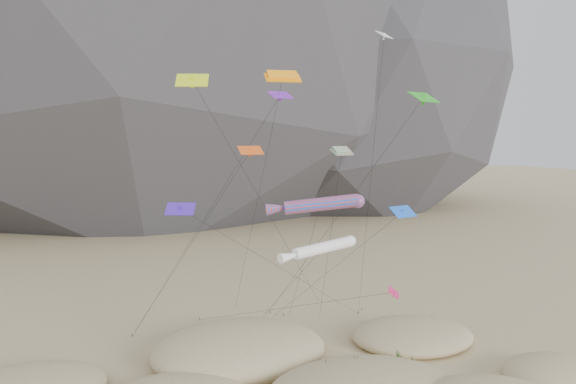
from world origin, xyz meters
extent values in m
ellipsoid|color=black|center=(56.00, 110.00, 38.00)|extent=(130.55, 126.41, 100.00)
ellipsoid|color=#CCB789|center=(17.89, 0.67, 0.56)|extent=(8.84, 7.51, 2.50)
ellipsoid|color=#CCB789|center=(-3.82, 14.32, 0.88)|extent=(15.17, 12.89, 3.91)
ellipsoid|color=#CCB789|center=(12.57, 12.44, 0.52)|extent=(11.70, 9.94, 2.31)
ellipsoid|color=black|center=(2.20, 5.18, 1.10)|extent=(3.05, 2.61, 0.91)
ellipsoid|color=black|center=(5.92, 5.71, 1.00)|extent=(2.54, 2.18, 0.76)
ellipsoid|color=black|center=(18.43, 3.25, 0.60)|extent=(2.48, 2.12, 0.74)
ellipsoid|color=black|center=(-0.99, 15.51, 1.00)|extent=(2.84, 2.43, 0.85)
ellipsoid|color=black|center=(-0.77, 14.23, 0.90)|extent=(2.45, 2.09, 0.73)
ellipsoid|color=black|center=(14.86, 13.52, 0.70)|extent=(2.58, 2.21, 0.77)
ellipsoid|color=black|center=(10.81, 11.39, 0.60)|extent=(2.12, 1.82, 0.64)
cylinder|color=#3F2D1E|center=(-0.39, 20.28, 0.15)|extent=(0.08, 0.08, 0.30)
cylinder|color=#3F2D1E|center=(2.98, 24.98, 0.15)|extent=(0.08, 0.08, 0.30)
cylinder|color=#3F2D1E|center=(4.02, 23.76, 0.15)|extent=(0.08, 0.08, 0.30)
cylinder|color=#3F2D1E|center=(9.85, 27.47, 0.15)|extent=(0.08, 0.08, 0.30)
cylinder|color=#3F2D1E|center=(11.75, 21.31, 0.15)|extent=(0.08, 0.08, 0.30)
cylinder|color=#3F2D1E|center=(-4.65, 25.71, 0.15)|extent=(0.08, 0.08, 0.30)
cylinder|color=#3F2D1E|center=(12.75, 22.32, 0.15)|extent=(0.08, 0.08, 0.30)
cylinder|color=#3F2D1E|center=(-11.72, 23.35, 0.15)|extent=(0.08, 0.08, 0.30)
cylinder|color=red|center=(1.82, 9.95, 13.73)|extent=(6.00, 3.02, 1.69)
sphere|color=red|center=(4.60, 8.96, 13.96)|extent=(1.14, 1.14, 1.14)
cone|color=red|center=(-1.23, 11.03, 13.43)|extent=(2.63, 1.74, 1.21)
cylinder|color=black|center=(3.21, 16.81, 6.86)|extent=(2.79, 13.75, 13.74)
cylinder|color=white|center=(0.17, 6.00, 11.06)|extent=(5.24, 1.98, 1.18)
sphere|color=white|center=(2.68, 6.59, 11.26)|extent=(0.86, 0.86, 0.86)
cone|color=white|center=(-2.58, 5.36, 10.80)|extent=(2.22, 1.20, 0.88)
cylinder|color=black|center=(-0.13, 13.60, 5.53)|extent=(0.63, 15.22, 11.08)
cube|color=orange|center=(-0.05, 13.58, 23.99)|extent=(3.12, 1.60, 0.87)
cube|color=orange|center=(-0.05, 13.58, 24.22)|extent=(2.64, 1.27, 0.85)
cylinder|color=black|center=(-0.09, 20.76, 12.00)|extent=(0.10, 14.37, 24.01)
cube|color=#FF511A|center=(5.97, 14.40, 17.74)|extent=(2.41, 1.63, 0.62)
cube|color=#FF511A|center=(5.97, 14.40, 17.94)|extent=(2.03, 1.33, 0.62)
cylinder|color=black|center=(6.78, 18.35, 8.87)|extent=(1.66, 7.93, 17.75)
cube|color=blue|center=(9.78, 10.24, 12.67)|extent=(2.50, 1.64, 0.89)
cube|color=blue|center=(9.78, 10.24, 12.52)|extent=(0.33, 0.32, 0.78)
cylinder|color=black|center=(4.69, 15.26, 6.36)|extent=(10.20, 10.06, 12.64)
cube|color=#1D9817|center=(11.94, 10.68, 22.51)|extent=(3.18, 2.38, 0.95)
cube|color=#1D9817|center=(11.94, 10.68, 22.36)|extent=(0.40, 0.33, 0.98)
cylinder|color=black|center=(5.77, 15.48, 11.28)|extent=(12.37, 9.63, 22.47)
cube|color=#651DAC|center=(-1.04, 11.59, 22.41)|extent=(2.09, 1.45, 0.64)
cube|color=#651DAC|center=(-1.04, 11.59, 22.26)|extent=(0.26, 0.21, 0.66)
cylinder|color=black|center=(-6.38, 17.47, 11.23)|extent=(10.71, 11.79, 22.37)
cube|color=#3F1CA8|center=(-9.64, 9.14, 14.01)|extent=(2.31, 1.78, 0.80)
cube|color=#3F1CA8|center=(-9.64, 9.14, 13.86)|extent=(0.32, 0.32, 0.70)
cylinder|color=black|center=(1.05, 15.23, 7.03)|extent=(21.42, 12.20, 13.98)
cube|color=#BCD616|center=(-8.86, 8.14, 22.98)|extent=(2.42, 1.73, 0.98)
cube|color=#BCD616|center=(-8.86, 8.14, 22.83)|extent=(0.37, 0.41, 0.72)
cylinder|color=black|center=(0.49, 17.80, 11.52)|extent=(18.74, 19.36, 22.95)
cube|color=silver|center=(9.42, 13.22, 28.04)|extent=(1.93, 1.63, 0.62)
cube|color=silver|center=(9.42, 13.22, 27.89)|extent=(0.26, 0.25, 0.59)
cylinder|color=black|center=(10.58, 17.26, 14.04)|extent=(2.36, 8.12, 27.99)
cube|color=#CC1354|center=(5.02, 4.13, 7.68)|extent=(1.49, 1.66, 0.60)
cube|color=#CC1354|center=(5.02, 4.13, 7.53)|extent=(0.26, 0.26, 0.51)
cylinder|color=black|center=(0.18, 14.92, 3.86)|extent=(9.70, 21.60, 7.65)
cube|color=#D74E14|center=(-3.75, 10.99, 18.07)|extent=(1.91, 1.07, 0.67)
cube|color=#D74E14|center=(-3.75, 10.99, 17.92)|extent=(0.23, 0.19, 0.65)
cylinder|color=black|center=(-7.73, 17.17, 9.06)|extent=(8.00, 12.39, 18.04)
camera|label=1|loc=(-17.37, -30.41, 19.24)|focal=35.00mm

